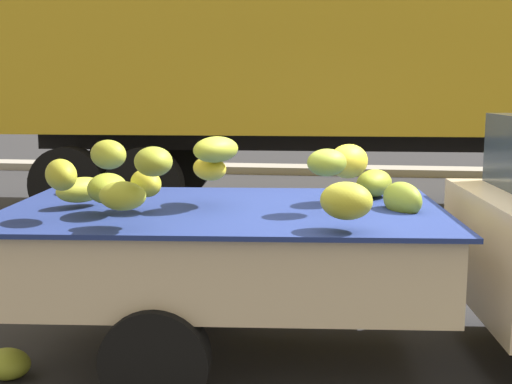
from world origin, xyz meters
name	(u,v)px	position (x,y,z in m)	size (l,w,h in m)	color
ground	(368,362)	(0.00, 0.00, 0.00)	(220.00, 220.00, 0.00)	#28282B
curb_strip	(354,170)	(0.00, 10.15, 0.08)	(80.00, 0.80, 0.16)	gray
semi_trailer	(397,43)	(0.53, 5.67, 2.54)	(12.11, 3.14, 3.95)	gold
fallen_banana_bunch_near_tailgate	(7,364)	(-2.36, -0.58, 0.10)	(0.33, 0.27, 0.20)	#95A22C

